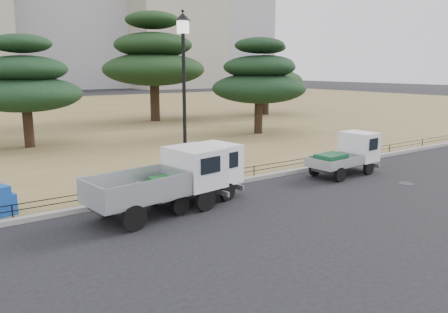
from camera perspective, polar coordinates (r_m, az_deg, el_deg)
ground at (r=14.61m, az=4.47°, el=-6.29°), size 220.00×220.00×0.00m
lawn at (r=42.54m, az=-22.47°, el=4.69°), size 120.00×56.00×0.15m
curb at (r=16.60m, az=-1.18°, el=-3.79°), size 120.00×0.25×0.16m
truck_large at (r=13.72m, az=-7.69°, el=-2.92°), size 4.59×2.30×1.92m
truck_kei_front at (r=14.77m, az=-3.37°, el=-2.34°), size 3.73×2.11×1.86m
truck_kei_rear at (r=19.23m, az=15.80°, el=0.29°), size 3.40×1.63×1.73m
street_lamp at (r=15.70m, az=-5.29°, el=10.94°), size 0.55×0.55×6.17m
pipe_fence at (r=16.63m, az=-1.47°, el=-2.48°), size 38.00×0.04×0.40m
manhole at (r=18.59m, az=22.72°, el=-3.27°), size 0.60×0.60×0.01m
pine_center_left at (r=26.19m, az=-24.62°, el=8.73°), size 5.99×5.99×6.09m
pine_center_right at (r=36.70m, az=-9.19°, el=12.53°), size 8.26×8.26×8.76m
pine_east_near at (r=29.24m, az=4.60°, el=10.10°), size 6.21×6.21×6.27m
pine_east_far at (r=41.48m, az=5.54°, el=10.83°), size 6.69×6.69×6.72m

